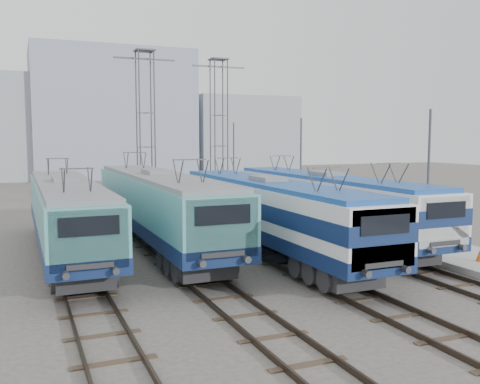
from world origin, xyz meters
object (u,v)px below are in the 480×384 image
at_px(catenary_tower_west, 146,125).
at_px(mast_rear, 234,163).
at_px(catenary_tower_east, 219,126).
at_px(safety_cone, 480,255).
at_px(locomotive_center_left, 159,204).
at_px(mast_mid, 301,171).
at_px(mast_front, 428,186).
at_px(locomotive_far_right, 328,200).
at_px(locomotive_center_right, 269,209).
at_px(locomotive_far_left, 67,211).

height_order(catenary_tower_west, mast_rear, catenary_tower_west).
relative_size(catenary_tower_east, safety_cone, 21.00).
bearing_deg(locomotive_center_left, mast_mid, 23.62).
height_order(locomotive_center_left, mast_mid, mast_mid).
distance_m(catenary_tower_west, mast_front, 22.00).
bearing_deg(locomotive_far_right, catenary_tower_west, 115.18).
xyz_separation_m(catenary_tower_west, mast_mid, (8.60, -8.00, -3.14)).
bearing_deg(locomotive_center_left, safety_cone, -38.04).
bearing_deg(catenary_tower_west, mast_mid, -42.93).
distance_m(locomotive_center_right, locomotive_far_right, 4.93).
bearing_deg(mast_front, mast_rear, 90.00).
bearing_deg(catenary_tower_east, mast_rear, 43.60).
height_order(locomotive_center_right, catenary_tower_west, catenary_tower_west).
bearing_deg(catenary_tower_east, mast_mid, -78.14).
height_order(catenary_tower_east, safety_cone, catenary_tower_east).
distance_m(locomotive_far_left, safety_cone, 18.94).
bearing_deg(locomotive_center_left, locomotive_far_left, -177.84).
relative_size(catenary_tower_east, mast_rear, 1.71).
bearing_deg(mast_rear, locomotive_far_left, -132.22).
bearing_deg(locomotive_far_left, mast_rear, 47.78).
relative_size(catenary_tower_west, safety_cone, 21.00).
relative_size(locomotive_center_left, locomotive_far_right, 1.06).
bearing_deg(safety_cone, mast_rear, 92.47).
distance_m(locomotive_far_right, mast_rear, 18.49).
bearing_deg(locomotive_center_right, locomotive_center_left, 141.17).
height_order(locomotive_far_right, catenary_tower_west, catenary_tower_west).
bearing_deg(locomotive_far_right, mast_mid, 73.78).
height_order(catenary_tower_east, mast_rear, catenary_tower_east).
relative_size(locomotive_far_left, locomotive_center_right, 0.99).
bearing_deg(mast_front, locomotive_center_right, 150.23).
height_order(locomotive_far_left, locomotive_center_left, locomotive_center_left).
xyz_separation_m(mast_front, mast_mid, (0.00, 12.00, 0.00)).
relative_size(locomotive_far_left, locomotive_center_left, 0.94).
distance_m(locomotive_center_right, catenary_tower_east, 19.35).
bearing_deg(mast_mid, locomotive_center_right, -127.20).
relative_size(locomotive_center_left, safety_cone, 33.07).
bearing_deg(mast_rear, catenary_tower_east, -136.40).
relative_size(catenary_tower_west, mast_mid, 1.71).
height_order(catenary_tower_east, mast_front, catenary_tower_east).
height_order(catenary_tower_east, mast_mid, catenary_tower_east).
relative_size(locomotive_far_right, mast_rear, 2.55).
bearing_deg(safety_cone, catenary_tower_west, 113.74).
height_order(catenary_tower_west, mast_front, catenary_tower_west).
relative_size(locomotive_center_left, mast_mid, 2.70).
height_order(locomotive_center_right, mast_front, mast_front).
height_order(catenary_tower_west, mast_mid, catenary_tower_west).
xyz_separation_m(locomotive_center_left, catenary_tower_east, (8.75, 14.74, 4.30)).
relative_size(locomotive_far_left, catenary_tower_east, 1.48).
relative_size(mast_front, mast_mid, 1.00).
bearing_deg(locomotive_center_right, mast_rear, 72.68).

